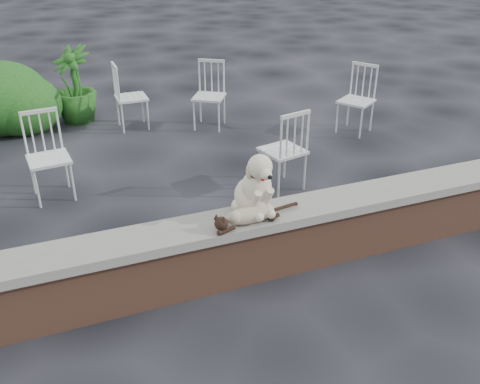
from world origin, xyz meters
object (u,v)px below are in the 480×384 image
object	(u,v)px
dog	(252,181)
potted_plant_b	(74,85)
chair_b	(209,96)
chair_a	(48,158)
chair_c	(283,149)
chair_d	(356,100)
chair_e	(131,96)
cat	(250,214)

from	to	relation	value
dog	potted_plant_b	xyz separation A→B (m)	(-0.98, 4.41, -0.30)
dog	chair_b	distance (m)	3.56
chair_b	chair_a	bearing A→B (deg)	-115.50
chair_b	dog	bearing A→B (deg)	-70.63
chair_a	chair_c	xyz separation A→B (m)	(2.40, -0.69, 0.00)
chair_a	chair_c	distance (m)	2.50
potted_plant_b	chair_d	bearing A→B (deg)	-27.63
chair_c	chair_b	xyz separation A→B (m)	(-0.14, 2.14, 0.00)
potted_plant_b	chair_a	bearing A→B (deg)	-101.88
chair_b	chair_c	bearing A→B (deg)	-54.28
chair_d	chair_c	bearing A→B (deg)	-87.82
dog	chair_d	bearing A→B (deg)	38.15
chair_e	chair_a	bearing A→B (deg)	145.69
chair_a	chair_e	world-z (taller)	same
chair_a	chair_d	world-z (taller)	same
cat	chair_a	distance (m)	2.59
potted_plant_b	chair_b	bearing A→B (deg)	-28.51
dog	chair_c	xyz separation A→B (m)	(0.91, 1.32, -0.39)
chair_a	chair_e	size ratio (longest dim) A/B	1.00
dog	cat	bearing A→B (deg)	-123.95
potted_plant_b	dog	bearing A→B (deg)	-77.41
dog	chair_d	world-z (taller)	dog
chair_a	chair_e	distance (m)	2.19
chair_e	potted_plant_b	distance (m)	0.93
chair_d	chair_b	world-z (taller)	same
dog	chair_c	bearing A→B (deg)	49.53
dog	cat	world-z (taller)	dog
cat	chair_e	distance (m)	3.99
dog	chair_a	bearing A→B (deg)	120.60
chair_b	potted_plant_b	bearing A→B (deg)	-176.58
potted_plant_b	chair_c	bearing A→B (deg)	-58.45
chair_c	chair_b	bearing A→B (deg)	-98.37
chair_c	chair_b	distance (m)	2.14
cat	chair_b	distance (m)	3.71
chair_d	chair_b	xyz separation A→B (m)	(-1.84, 0.93, 0.00)
chair_a	potted_plant_b	bearing A→B (deg)	72.41
cat	chair_a	bearing A→B (deg)	117.19
chair_c	chair_e	xyz separation A→B (m)	(-1.18, 2.51, 0.00)
chair_e	potted_plant_b	bearing A→B (deg)	50.71
dog	chair_e	bearing A→B (deg)	88.10
chair_e	dog	bearing A→B (deg)	-176.37
chair_a	chair_b	bearing A→B (deg)	26.87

